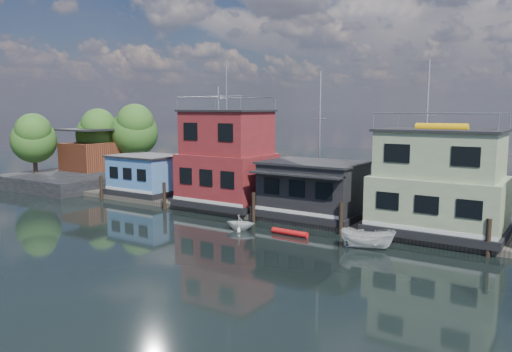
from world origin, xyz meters
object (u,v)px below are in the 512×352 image
Objects in this scene: houseboat_green at (439,184)px; houseboat_red at (227,160)px; dinghy_white at (240,222)px; motorboat at (367,239)px; houseboat_blue at (146,175)px; red_kayak at (290,233)px; houseboat_dark at (313,189)px.

houseboat_red is at bearing -180.00° from houseboat_green.
dinghy_white is at bearing -155.35° from houseboat_green.
houseboat_green is at bearing 0.00° from houseboat_red.
houseboat_green reaches higher than motorboat.
houseboat_red is 8.30m from dinghy_white.
dinghy_white is (14.66, -5.43, -1.67)m from houseboat_blue.
motorboat is (-2.75, -5.14, -2.91)m from houseboat_green.
houseboat_red is 10.75m from red_kayak.
houseboat_green is 6.51m from motorboat.
houseboat_red is 3.61× the size of motorboat.
houseboat_red reaches higher than motorboat.
dinghy_white is (5.16, -5.43, -3.56)m from houseboat_red.
dinghy_white is at bearing -169.23° from red_kayak.
dinghy_white is (-2.84, -5.41, -1.88)m from houseboat_dark.
houseboat_green is at bearing 0.00° from houseboat_blue.
motorboat is at bearing -118.14° from houseboat_green.
houseboat_blue is at bearing 50.33° from dinghy_white.
houseboat_blue is 9.69m from houseboat_red.
houseboat_blue is 0.76× the size of houseboat_green.
houseboat_dark is at bearing -0.14° from houseboat_red.
houseboat_green is (26.50, 0.00, 1.34)m from houseboat_blue.
red_kayak is 0.81× the size of motorboat.
red_kayak is at bearing -80.99° from houseboat_dark.
houseboat_blue is at bearing 67.57° from motorboat.
red_kayak is (3.60, 0.59, -0.34)m from dinghy_white.
houseboat_dark is (17.50, -0.02, 0.21)m from houseboat_blue.
motorboat is at bearing -1.63° from red_kayak.
red_kayak is at bearing -14.84° from houseboat_blue.
dinghy_white is 0.62× the size of motorboat.
houseboat_red reaches higher than houseboat_dark.
motorboat is (5.49, -0.30, 0.44)m from red_kayak.
red_kayak is at bearing -28.91° from houseboat_red.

